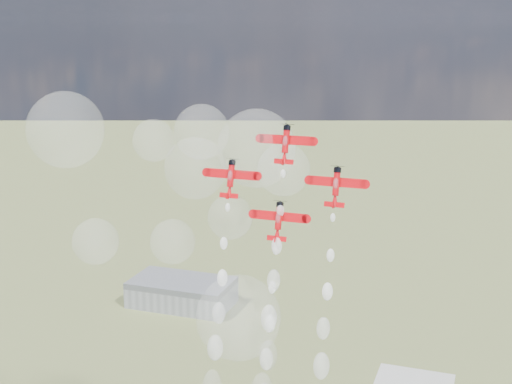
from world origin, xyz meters
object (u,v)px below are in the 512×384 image
object	(u,v)px
plane_lead	(286,143)
plane_left	(231,178)
hangar	(182,292)
plane_right	(336,186)
plane_slot	(279,220)

from	to	relation	value
plane_lead	plane_left	world-z (taller)	plane_lead
hangar	plane_left	xyz separation A→B (m)	(89.00, -159.46, 98.80)
plane_lead	plane_left	bearing A→B (deg)	-168.86
hangar	plane_right	bearing A→B (deg)	-54.72
plane_right	plane_slot	xyz separation A→B (m)	(-11.92, -2.35, -8.00)
plane_lead	plane_slot	size ratio (longest dim) A/B	1.00
plane_left	plane_slot	distance (m)	14.54
hangar	plane_right	world-z (taller)	plane_right
hangar	plane_lead	world-z (taller)	plane_lead
hangar	plane_left	world-z (taller)	plane_left
plane_lead	plane_right	distance (m)	14.54
hangar	plane_left	bearing A→B (deg)	-60.83
plane_lead	plane_slot	world-z (taller)	plane_lead
plane_lead	plane_right	world-z (taller)	plane_lead
plane_right	plane_slot	world-z (taller)	plane_right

